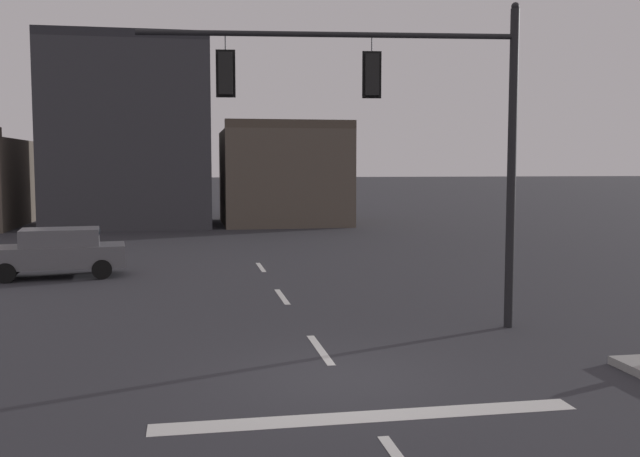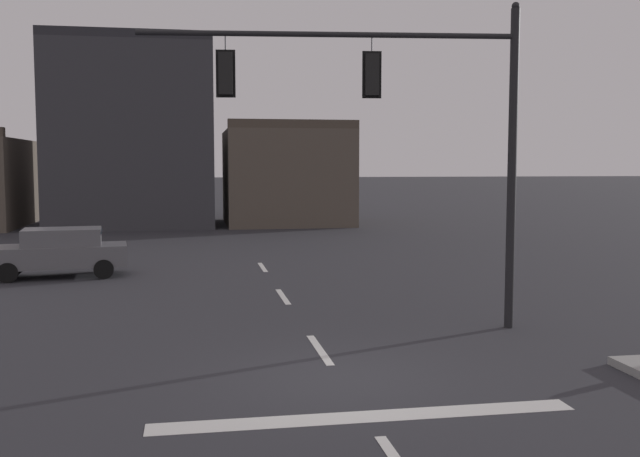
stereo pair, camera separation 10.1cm
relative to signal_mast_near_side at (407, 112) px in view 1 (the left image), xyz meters
The scene contains 6 objects.
ground_plane 6.40m from the signal_mast_near_side, 122.55° to the right, with size 400.00×400.00×0.00m, color #2B2B30.
stop_bar_paint 7.68m from the signal_mast_near_side, 112.09° to the right, with size 6.40×0.50×0.01m, color silver.
lane_centreline 5.57m from the signal_mast_near_side, 146.17° to the right, with size 0.16×26.40×0.01m.
signal_mast_near_side is the anchor object (origin of this frame).
car_lot_nearside 13.68m from the signal_mast_near_side, 133.97° to the left, with size 4.59×2.27×1.61m.
building_row 31.76m from the signal_mast_near_side, 106.44° to the left, with size 27.38×10.98×11.13m.
Camera 1 is at (-2.59, -12.22, 3.72)m, focal length 41.05 mm.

